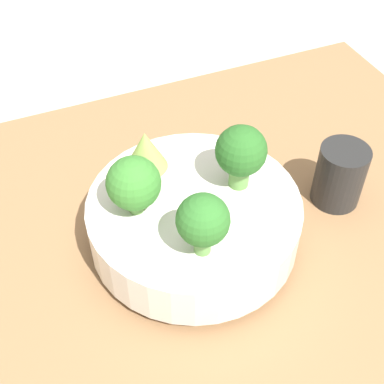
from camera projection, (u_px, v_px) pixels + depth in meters
The scene contains 8 objects.
ground_plane at pixel (199, 272), 0.74m from camera, with size 6.00×6.00×0.00m, color #ADA89E.
table at pixel (200, 263), 0.73m from camera, with size 0.98×0.77×0.04m.
bowl at pixel (192, 221), 0.69m from camera, with size 0.27×0.27×0.08m.
broccoli_floret_right at pixel (134, 184), 0.63m from camera, with size 0.07×0.07×0.08m.
broccoli_floret_left at pixel (241, 153), 0.65m from camera, with size 0.06×0.06×0.09m.
romanesco_piece_near at pixel (146, 152), 0.66m from camera, with size 0.05×0.05×0.08m.
broccoli_floret_back at pixel (203, 221), 0.58m from camera, with size 0.06×0.06×0.08m.
cup at pixel (340, 175), 0.75m from camera, with size 0.07×0.07×0.09m.
Camera 1 is at (0.18, 0.40, 0.61)m, focal length 50.00 mm.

